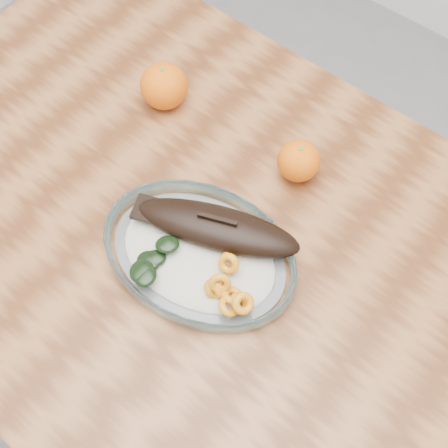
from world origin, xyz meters
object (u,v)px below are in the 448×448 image
object	(u,v)px
orange_left	(164,86)
plated_meal	(200,251)
dining_table	(193,249)
orange_right	(299,161)

from	to	relation	value
orange_left	plated_meal	bearing A→B (deg)	-38.47
dining_table	plated_meal	bearing A→B (deg)	-35.26
plated_meal	orange_left	bearing A→B (deg)	131.46
dining_table	orange_left	size ratio (longest dim) A/B	14.55
dining_table	plated_meal	size ratio (longest dim) A/B	1.89
dining_table	orange_right	distance (m)	0.24
plated_meal	orange_right	xyz separation A→B (m)	(0.03, 0.22, 0.02)
orange_left	orange_right	bearing A→B (deg)	4.77
plated_meal	dining_table	bearing A→B (deg)	134.67
orange_left	orange_right	world-z (taller)	orange_left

